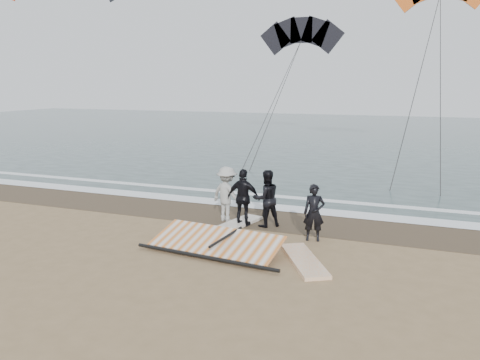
% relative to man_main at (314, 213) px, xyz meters
% --- Properties ---
extents(ground, '(120.00, 120.00, 0.00)m').
position_rel_man_main_xyz_m(ground, '(-0.93, -2.76, -0.84)').
color(ground, '#8C704C').
rests_on(ground, ground).
extents(sea, '(120.00, 54.00, 0.02)m').
position_rel_man_main_xyz_m(sea, '(-0.93, 30.24, -0.83)').
color(sea, '#233838').
rests_on(sea, ground).
extents(wet_sand, '(120.00, 2.80, 0.01)m').
position_rel_man_main_xyz_m(wet_sand, '(-0.93, 1.74, -0.84)').
color(wet_sand, '#4C3D2B').
rests_on(wet_sand, ground).
extents(foam_near, '(120.00, 0.90, 0.01)m').
position_rel_man_main_xyz_m(foam_near, '(-0.93, 3.14, -0.82)').
color(foam_near, white).
rests_on(foam_near, sea).
extents(foam_far, '(120.00, 0.45, 0.01)m').
position_rel_man_main_xyz_m(foam_far, '(-0.93, 4.84, -0.82)').
color(foam_far, white).
rests_on(foam_far, sea).
extents(man_main, '(0.69, 0.53, 1.69)m').
position_rel_man_main_xyz_m(man_main, '(0.00, 0.00, 0.00)').
color(man_main, black).
rests_on(man_main, ground).
extents(board_white, '(1.76, 2.42, 0.10)m').
position_rel_man_main_xyz_m(board_white, '(0.13, -1.79, -0.80)').
color(board_white, silver).
rests_on(board_white, ground).
extents(board_cream, '(1.22, 2.47, 0.10)m').
position_rel_man_main_xyz_m(board_cream, '(-2.66, 0.47, -0.79)').
color(board_cream, beige).
rests_on(board_cream, ground).
extents(trio_cluster, '(2.66, 1.20, 1.87)m').
position_rel_man_main_xyz_m(trio_cluster, '(-2.49, 0.83, 0.09)').
color(trio_cluster, black).
rests_on(trio_cluster, ground).
extents(sail_rig, '(4.21, 2.07, 0.49)m').
position_rel_man_main_xyz_m(sail_rig, '(-2.39, -1.70, -0.65)').
color(sail_rig, black).
rests_on(sail_rig, ground).
extents(kite_dark, '(7.73, 8.12, 17.86)m').
position_rel_man_main_xyz_m(kite_dark, '(-6.49, 25.23, 7.30)').
color(kite_dark, black).
rests_on(kite_dark, ground).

